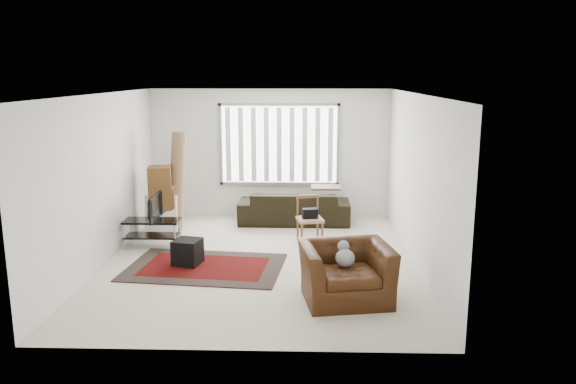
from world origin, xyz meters
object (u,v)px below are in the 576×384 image
Objects in this scene: sofa at (294,202)px; tv_stand at (152,227)px; moving_boxes at (162,202)px; armchair at (346,268)px; side_chair at (310,217)px.

tv_stand is at bearing 34.64° from sofa.
tv_stand is 0.93m from moving_boxes.
armchair is (0.77, -3.97, 0.01)m from sofa.
armchair is at bearing -44.02° from moving_boxes.
side_chair is (2.83, -0.51, -0.14)m from moving_boxes.
tv_stand is at bearing -86.87° from moving_boxes.
sofa reaches higher than tv_stand.
moving_boxes is (-0.05, 0.90, 0.24)m from tv_stand.
armchair reaches higher than tv_stand.
armchair is at bearing -35.14° from tv_stand.
sofa is at bearing 91.41° from side_chair.
sofa reaches higher than side_chair.
moving_boxes is 2.88m from side_chair.
tv_stand is at bearing 135.21° from armchair.
sofa is (2.52, 0.78, -0.16)m from moving_boxes.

